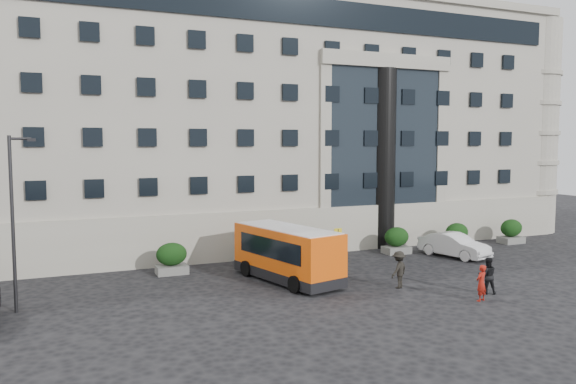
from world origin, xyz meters
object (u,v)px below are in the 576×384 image
at_px(hedge_d, 397,240).
at_px(pedestrian_c, 399,270).
at_px(street_lamp, 14,217).
at_px(hedge_b, 255,252).
at_px(pedestrian_b, 487,275).
at_px(red_truck, 26,232).
at_px(bus_stop_sign, 338,241).
at_px(white_taxi, 454,245).
at_px(hedge_a, 172,258).
at_px(pedestrian_a, 481,283).
at_px(hedge_e, 457,235).
at_px(hedge_c, 330,246).
at_px(minibus, 287,251).
at_px(hedge_f, 511,231).

distance_m(hedge_d, pedestrian_c, 9.46).
bearing_deg(street_lamp, hedge_b, 20.07).
relative_size(street_lamp, pedestrian_b, 4.25).
bearing_deg(red_truck, hedge_b, -50.48).
xyz_separation_m(bus_stop_sign, red_truck, (-17.58, 13.38, -0.30)).
xyz_separation_m(red_truck, white_taxi, (26.57, -13.10, -0.62)).
bearing_deg(hedge_a, red_truck, 127.37).
distance_m(hedge_b, red_truck, 16.99).
bearing_deg(pedestrian_a, white_taxi, -140.56).
xyz_separation_m(hedge_a, hedge_d, (15.60, 0.00, 0.00)).
height_order(hedge_d, bus_stop_sign, bus_stop_sign).
bearing_deg(hedge_b, hedge_d, 0.00).
bearing_deg(hedge_e, pedestrian_c, -142.68).
distance_m(hedge_c, street_lamp, 19.27).
bearing_deg(pedestrian_c, hedge_c, -117.64).
bearing_deg(pedestrian_c, hedge_a, -65.00).
bearing_deg(bus_stop_sign, street_lamp, -173.46).
bearing_deg(minibus, bus_stop_sign, 5.39).
xyz_separation_m(hedge_c, street_lamp, (-18.34, -4.80, 3.44)).
relative_size(hedge_d, pedestrian_c, 0.93).
bearing_deg(street_lamp, bus_stop_sign, 6.54).
xyz_separation_m(hedge_a, red_truck, (-8.08, 10.58, 0.50)).
relative_size(red_truck, pedestrian_c, 2.80).
height_order(hedge_a, pedestrian_c, pedestrian_c).
relative_size(pedestrian_a, pedestrian_b, 0.95).
xyz_separation_m(hedge_d, minibus, (-10.01, -4.17, 0.73)).
bearing_deg(hedge_f, pedestrian_b, -138.65).
bearing_deg(red_truck, white_taxi, -38.18).
bearing_deg(hedge_f, minibus, -168.44).
bearing_deg(red_truck, hedge_d, -36.01).
distance_m(hedge_a, hedge_b, 5.20).
xyz_separation_m(red_truck, pedestrian_c, (18.50, -18.49, -0.44)).
relative_size(minibus, pedestrian_a, 4.26).
distance_m(hedge_d, minibus, 10.87).
relative_size(hedge_d, red_truck, 0.33).
bearing_deg(bus_stop_sign, white_taxi, 1.77).
bearing_deg(hedge_c, pedestrian_b, -71.58).
relative_size(hedge_a, bus_stop_sign, 0.73).
distance_m(hedge_d, pedestrian_b, 10.75).
bearing_deg(pedestrian_c, hedge_f, 179.14).
bearing_deg(hedge_a, hedge_e, 0.00).
height_order(hedge_a, hedge_b, same).
distance_m(hedge_e, pedestrian_a, 14.11).
height_order(hedge_b, white_taxi, hedge_b).
distance_m(hedge_f, white_taxi, 7.93).
relative_size(hedge_c, hedge_f, 1.00).
relative_size(hedge_c, pedestrian_b, 0.98).
bearing_deg(hedge_c, street_lamp, -165.33).
distance_m(pedestrian_a, pedestrian_c, 4.29).
bearing_deg(white_taxi, minibus, 171.63).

